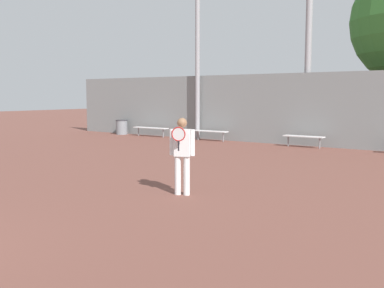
% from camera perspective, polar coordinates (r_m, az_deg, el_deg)
% --- Properties ---
extents(tennis_player, '(0.55, 0.49, 1.72)m').
position_cam_1_polar(tennis_player, '(9.94, -1.28, -0.92)').
color(tennis_player, silver).
rests_on(tennis_player, ground_plane).
extents(bench_courtside_near, '(2.19, 0.40, 0.49)m').
position_cam_1_polar(bench_courtside_near, '(24.22, -5.29, 2.01)').
color(bench_courtside_near, white).
rests_on(bench_courtside_near, ground_plane).
extents(bench_courtside_far, '(1.75, 0.40, 0.49)m').
position_cam_1_polar(bench_courtside_far, '(19.70, 14.00, 0.87)').
color(bench_courtside_far, white).
rests_on(bench_courtside_far, ground_plane).
extents(bench_adjacent_court, '(1.83, 0.40, 0.49)m').
position_cam_1_polar(bench_adjacent_court, '(21.90, 2.35, 1.57)').
color(bench_adjacent_court, white).
rests_on(bench_adjacent_court, ground_plane).
extents(light_pole_far_right, '(0.90, 0.60, 9.05)m').
position_cam_1_polar(light_pole_far_right, '(22.91, 0.71, 14.43)').
color(light_pole_far_right, '#939399').
rests_on(light_pole_far_right, ground_plane).
extents(trash_bin, '(0.67, 0.67, 0.82)m').
position_cam_1_polar(trash_bin, '(25.81, -8.91, 2.14)').
color(trash_bin, gray).
rests_on(trash_bin, ground_plane).
extents(back_fence, '(28.88, 0.06, 3.19)m').
position_cam_1_polar(back_fence, '(20.15, 15.04, 4.24)').
color(back_fence, gray).
rests_on(back_fence, ground_plane).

